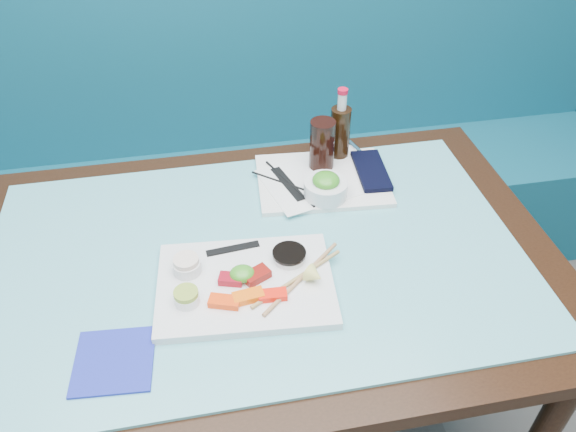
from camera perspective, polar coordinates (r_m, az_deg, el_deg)
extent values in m
cube|color=#105468|center=(2.22, -5.54, -0.12)|extent=(3.00, 0.55, 0.45)
cube|color=#105468|center=(2.14, -7.03, 13.41)|extent=(3.00, 0.12, 0.95)
cube|color=black|center=(1.32, -3.14, -4.78)|extent=(1.40, 0.90, 0.04)
cylinder|color=black|center=(1.91, -23.29, -7.05)|extent=(0.06, 0.06, 0.71)
cylinder|color=black|center=(1.97, 13.75, -2.48)|extent=(0.06, 0.06, 0.71)
cube|color=#5AACB5|center=(1.30, -3.18, -4.03)|extent=(1.22, 0.76, 0.01)
cube|color=silver|center=(1.22, -4.33, -6.96)|extent=(0.40, 0.30, 0.02)
cube|color=#FF3E0A|center=(1.17, -6.48, -8.65)|extent=(0.07, 0.05, 0.02)
cube|color=#FF610A|center=(1.17, -4.05, -8.15)|extent=(0.07, 0.04, 0.02)
cube|color=#FD1B0A|center=(1.17, -1.58, -8.03)|extent=(0.06, 0.03, 0.01)
cube|color=maroon|center=(1.21, -5.82, -6.40)|extent=(0.06, 0.04, 0.02)
cube|color=maroon|center=(1.21, -3.22, -6.03)|extent=(0.07, 0.06, 0.02)
ellipsoid|color=#3A9021|center=(1.21, -4.68, -5.86)|extent=(0.06, 0.05, 0.03)
cylinder|color=white|center=(1.18, -10.24, -8.25)|extent=(0.07, 0.07, 0.02)
cylinder|color=#86A334|center=(1.17, -10.34, -7.72)|extent=(0.06, 0.06, 0.01)
cylinder|color=silver|center=(1.24, -10.23, -5.08)|extent=(0.08, 0.08, 0.03)
cylinder|color=beige|center=(1.23, -10.33, -4.47)|extent=(0.06, 0.06, 0.01)
cylinder|color=silver|center=(1.25, 0.12, -4.15)|extent=(0.09, 0.09, 0.01)
cylinder|color=black|center=(1.24, 0.12, -3.80)|extent=(0.10, 0.10, 0.01)
cone|color=#E8E16E|center=(1.19, 2.74, -6.07)|extent=(0.05, 0.05, 0.04)
cube|color=black|center=(1.28, -5.62, -3.31)|extent=(0.12, 0.03, 0.00)
cylinder|color=#9D814A|center=(1.21, 0.93, -6.33)|extent=(0.22, 0.13, 0.01)
cylinder|color=#A0734B|center=(1.21, 1.40, -6.26)|extent=(0.20, 0.18, 0.01)
cube|color=silver|center=(1.50, 3.49, 3.66)|extent=(0.36, 0.28, 0.01)
cube|color=silver|center=(1.50, 3.50, 3.88)|extent=(0.35, 0.28, 0.00)
cylinder|color=silver|center=(1.43, 3.84, 2.76)|extent=(0.14, 0.14, 0.04)
ellipsoid|color=#35891F|center=(1.41, 3.89, 3.65)|extent=(0.08, 0.08, 0.03)
cylinder|color=black|center=(1.51, 3.49, 7.25)|extent=(0.09, 0.09, 0.14)
cube|color=black|center=(1.53, 8.45, 4.59)|extent=(0.09, 0.18, 0.01)
cylinder|color=white|center=(1.61, 7.13, 6.69)|extent=(0.04, 0.10, 0.01)
cylinder|color=black|center=(1.47, -0.16, 3.30)|extent=(0.17, 0.14, 0.01)
cylinder|color=black|center=(1.47, 0.15, 3.34)|extent=(0.09, 0.22, 0.01)
cube|color=black|center=(1.47, -0.01, 3.29)|extent=(0.07, 0.16, 0.00)
cylinder|color=black|center=(1.56, 5.29, 8.24)|extent=(0.07, 0.07, 0.16)
cylinder|color=silver|center=(1.51, 5.52, 11.53)|extent=(0.02, 0.02, 0.05)
cylinder|color=red|center=(1.49, 5.59, 12.51)|extent=(0.03, 0.03, 0.01)
cube|color=#1C279A|center=(1.15, -17.27, -13.87)|extent=(0.16, 0.16, 0.01)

